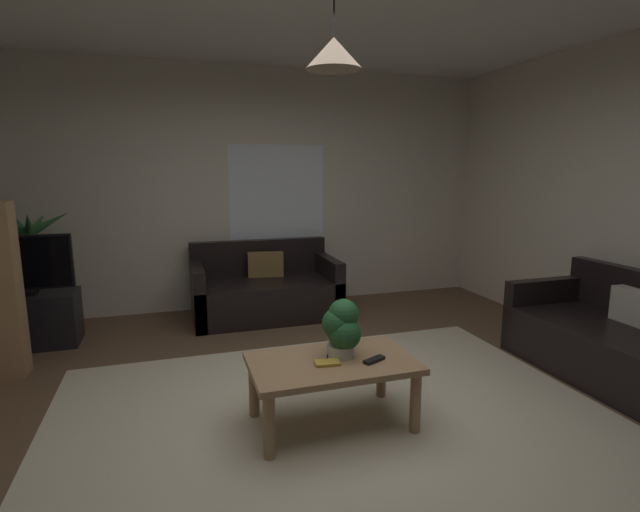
% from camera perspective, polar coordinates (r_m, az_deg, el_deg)
% --- Properties ---
extents(floor, '(5.71, 5.69, 0.02)m').
position_cam_1_polar(floor, '(3.40, 1.61, -18.76)').
color(floor, brown).
rests_on(floor, ground).
extents(rug, '(3.71, 3.13, 0.01)m').
position_cam_1_polar(rug, '(3.23, 2.85, -20.19)').
color(rug, beige).
rests_on(rug, ground).
extents(wall_back, '(5.83, 0.06, 2.79)m').
position_cam_1_polar(wall_back, '(5.76, -7.80, 7.87)').
color(wall_back, beige).
rests_on(wall_back, ground).
extents(window_pane, '(1.15, 0.01, 1.12)m').
position_cam_1_polar(window_pane, '(5.79, -5.13, 7.54)').
color(window_pane, white).
extents(couch_under_window, '(1.59, 0.86, 0.82)m').
position_cam_1_polar(couch_under_window, '(5.42, -6.55, -4.30)').
color(couch_under_window, black).
rests_on(couch_under_window, ground).
extents(couch_right_side, '(0.86, 1.54, 0.82)m').
position_cam_1_polar(couch_right_side, '(4.55, 31.67, -8.78)').
color(couch_right_side, black).
rests_on(couch_right_side, ground).
extents(coffee_table, '(1.05, 0.63, 0.44)m').
position_cam_1_polar(coffee_table, '(3.16, 1.46, -13.48)').
color(coffee_table, '#A87F56').
rests_on(coffee_table, ground).
extents(book_on_table_0, '(0.17, 0.11, 0.02)m').
position_cam_1_polar(book_on_table_0, '(3.07, 0.87, -12.60)').
color(book_on_table_0, gold).
rests_on(book_on_table_0, coffee_table).
extents(remote_on_table_0, '(0.17, 0.11, 0.02)m').
position_cam_1_polar(remote_on_table_0, '(3.13, 6.46, -12.19)').
color(remote_on_table_0, black).
rests_on(remote_on_table_0, coffee_table).
extents(remote_on_table_1, '(0.17, 0.11, 0.02)m').
position_cam_1_polar(remote_on_table_1, '(3.17, 2.33, -11.78)').
color(remote_on_table_1, black).
rests_on(remote_on_table_1, coffee_table).
extents(potted_plant_on_table, '(0.25, 0.25, 0.37)m').
position_cam_1_polar(potted_plant_on_table, '(3.14, 2.61, -8.41)').
color(potted_plant_on_table, beige).
rests_on(potted_plant_on_table, coffee_table).
extents(tv_stand, '(0.90, 0.44, 0.50)m').
position_cam_1_polar(tv_stand, '(5.26, -31.59, -6.56)').
color(tv_stand, black).
rests_on(tv_stand, ground).
extents(tv, '(0.90, 0.16, 0.55)m').
position_cam_1_polar(tv, '(5.12, -32.22, -0.88)').
color(tv, black).
rests_on(tv, tv_stand).
extents(potted_palm_corner, '(0.70, 0.70, 1.30)m').
position_cam_1_polar(potted_palm_corner, '(5.61, -30.88, -2.51)').
color(potted_palm_corner, '#B77051').
rests_on(potted_palm_corner, ground).
extents(pendant_lamp, '(0.33, 0.33, 0.59)m').
position_cam_1_polar(pendant_lamp, '(2.96, 1.65, 22.98)').
color(pendant_lamp, black).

